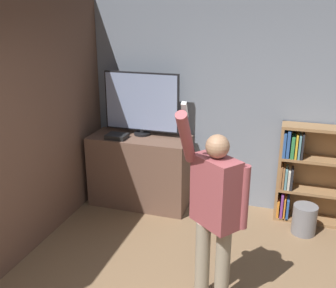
{
  "coord_description": "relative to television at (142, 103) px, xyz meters",
  "views": [
    {
      "loc": [
        0.45,
        -2.0,
        2.52
      ],
      "look_at": [
        -0.7,
        1.66,
        1.19
      ],
      "focal_mm": 42.0,
      "sensor_mm": 36.0,
      "label": 1
    }
  ],
  "objects": [
    {
      "name": "game_console",
      "position": [
        -0.25,
        -0.24,
        -0.39
      ],
      "size": [
        0.26,
        0.21,
        0.05
      ],
      "color": "black",
      "rests_on": "tv_ledge"
    },
    {
      "name": "wall_back",
      "position": [
        1.36,
        0.29,
        -0.02
      ],
      "size": [
        6.17,
        0.09,
        2.7
      ],
      "color": "gray",
      "rests_on": "ground_plane"
    },
    {
      "name": "television",
      "position": [
        0.0,
        0.0,
        0.0
      ],
      "size": [
        1.0,
        0.22,
        0.82
      ],
      "color": "black",
      "rests_on": "tv_ledge"
    },
    {
      "name": "wall_side_brick",
      "position": [
        -0.76,
        -1.17,
        -0.02
      ],
      "size": [
        0.06,
        4.45,
        2.7
      ],
      "color": "brown",
      "rests_on": "ground_plane"
    },
    {
      "name": "person",
      "position": [
        1.3,
        -1.7,
        -0.42
      ],
      "size": [
        0.55,
        0.51,
        1.88
      ],
      "rotation": [
        0.0,
        0.0,
        -0.65
      ],
      "color": "gray",
      "rests_on": "ground_plane"
    },
    {
      "name": "waste_bin",
      "position": [
        2.11,
        -0.24,
        -1.19
      ],
      "size": [
        0.28,
        0.28,
        0.35
      ],
      "color": "gray",
      "rests_on": "ground_plane"
    },
    {
      "name": "bookshelf",
      "position": [
        2.13,
        0.11,
        -0.75
      ],
      "size": [
        0.95,
        0.28,
        1.23
      ],
      "color": "#997047",
      "rests_on": "ground_plane"
    },
    {
      "name": "tv_ledge",
      "position": [
        0.0,
        -0.1,
        -0.9
      ],
      "size": [
        1.3,
        0.57,
        0.95
      ],
      "color": "brown",
      "rests_on": "ground_plane"
    }
  ]
}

